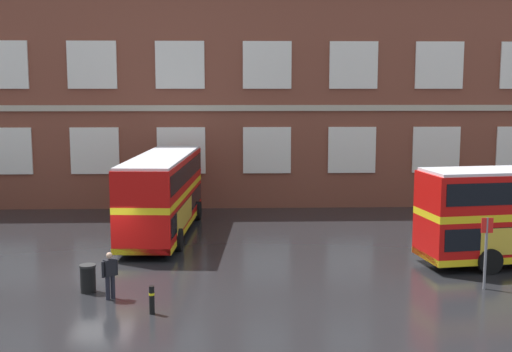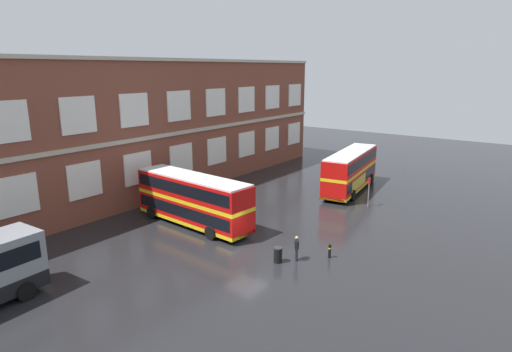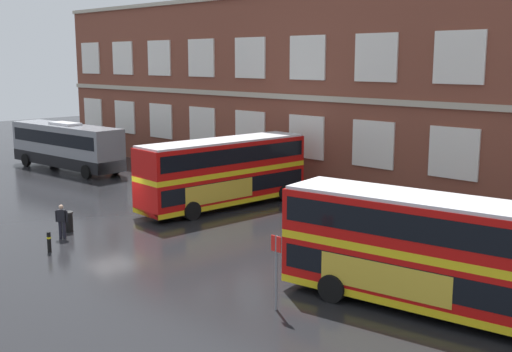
% 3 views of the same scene
% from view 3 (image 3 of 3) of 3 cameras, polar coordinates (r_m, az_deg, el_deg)
% --- Properties ---
extents(ground_plane, '(120.00, 120.00, 0.00)m').
position_cam_3_polar(ground_plane, '(36.40, -10.42, -3.54)').
color(ground_plane, black).
extents(brick_terminal_building, '(58.00, 8.19, 13.27)m').
position_cam_3_polar(brick_terminal_building, '(45.10, 7.93, 7.56)').
color(brick_terminal_building, brown).
rests_on(brick_terminal_building, ground).
extents(double_decker_near, '(3.41, 11.15, 4.07)m').
position_cam_3_polar(double_decker_near, '(37.50, -2.92, 0.40)').
color(double_decker_near, red).
rests_on(double_decker_near, ground).
extents(double_decker_middle, '(11.25, 4.12, 4.07)m').
position_cam_3_polar(double_decker_middle, '(22.75, 15.88, -6.69)').
color(double_decker_middle, red).
rests_on(double_decker_middle, ground).
extents(touring_coach, '(12.12, 3.40, 3.80)m').
position_cam_3_polar(touring_coach, '(52.54, -16.75, 2.61)').
color(touring_coach, gray).
rests_on(touring_coach, ground).
extents(waiting_passenger, '(0.56, 0.48, 1.70)m').
position_cam_3_polar(waiting_passenger, '(32.56, -17.13, -3.81)').
color(waiting_passenger, black).
rests_on(waiting_passenger, ground).
extents(bus_stand_flag, '(0.44, 0.10, 2.70)m').
position_cam_3_polar(bus_stand_flag, '(22.24, 1.84, -8.07)').
color(bus_stand_flag, slate).
rests_on(bus_stand_flag, ground).
extents(station_litter_bin, '(0.60, 0.60, 1.03)m').
position_cam_3_polar(station_litter_bin, '(33.86, -16.67, -3.96)').
color(station_litter_bin, black).
rests_on(station_litter_bin, ground).
extents(safety_bollard_west, '(0.19, 0.19, 0.95)m').
position_cam_3_polar(safety_bollard_west, '(30.54, -18.18, -5.66)').
color(safety_bollard_west, black).
rests_on(safety_bollard_west, ground).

